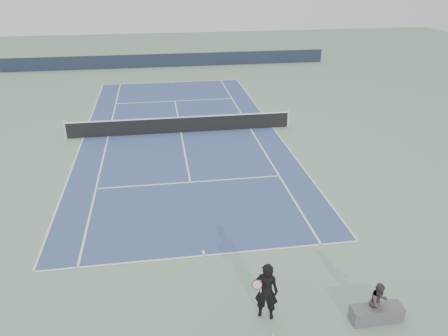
{
  "coord_description": "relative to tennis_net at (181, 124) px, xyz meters",
  "views": [
    {
      "loc": [
        -1.19,
        -23.84,
        8.93
      ],
      "look_at": [
        1.37,
        -7.44,
        1.1
      ],
      "focal_mm": 35.0,
      "sensor_mm": 36.0,
      "label": 1
    }
  ],
  "objects": [
    {
      "name": "spectator_bench",
      "position": [
        4.34,
        -15.5,
        -0.07
      ],
      "size": [
        1.49,
        0.84,
        1.23
      ],
      "color": "#555559",
      "rests_on": "ground"
    },
    {
      "name": "tennis_net",
      "position": [
        0.0,
        0.0,
        0.0
      ],
      "size": [
        12.9,
        0.1,
        1.07
      ],
      "color": "silver",
      "rests_on": "ground"
    },
    {
      "name": "windscreen_far",
      "position": [
        0.0,
        17.88,
        0.1
      ],
      "size": [
        30.0,
        0.25,
        1.2
      ],
      "primitive_type": "cube",
      "color": "black",
      "rests_on": "ground"
    },
    {
      "name": "tennis_ball",
      "position": [
        1.4,
        -15.6,
        -0.47
      ],
      "size": [
        0.07,
        0.07,
        0.07
      ],
      "primitive_type": "sphere",
      "color": "yellow",
      "rests_on": "ground"
    },
    {
      "name": "tennis_player",
      "position": [
        1.37,
        -14.88,
        0.39
      ],
      "size": [
        0.86,
        0.71,
        1.78
      ],
      "color": "black",
      "rests_on": "ground"
    },
    {
      "name": "court_surface",
      "position": [
        0.0,
        0.0,
        -0.5
      ],
      "size": [
        10.97,
        23.77,
        0.01
      ],
      "primitive_type": "cube",
      "color": "#354A7F",
      "rests_on": "ground"
    },
    {
      "name": "ground",
      "position": [
        0.0,
        0.0,
        -0.5
      ],
      "size": [
        80.0,
        80.0,
        0.0
      ],
      "primitive_type": "plane",
      "color": "gray"
    }
  ]
}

